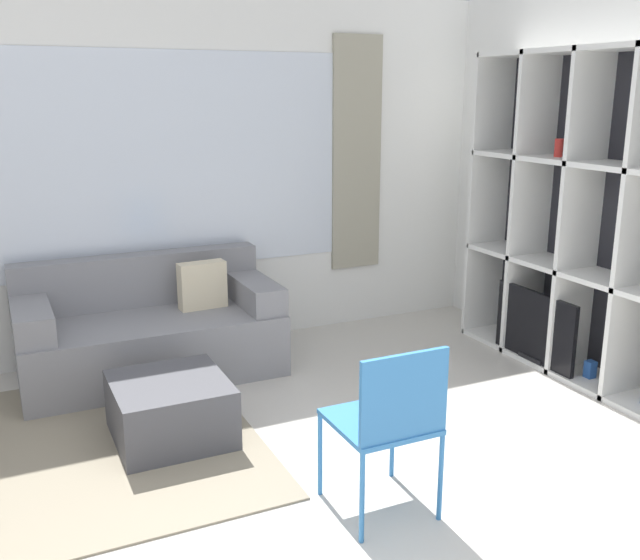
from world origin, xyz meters
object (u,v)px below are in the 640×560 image
Objects in this scene: shelving_unit at (583,223)px; folding_chair at (389,416)px; couch_main at (150,332)px; ottoman at (171,410)px.

folding_chair is (-2.15, -1.04, -0.56)m from shelving_unit.
couch_main is at bearing 156.13° from shelving_unit.
shelving_unit is 3.40× the size of ottoman.
couch_main is 2.68× the size of ottoman.
couch_main is 2.05× the size of folding_chair.
shelving_unit is at bearing -3.38° from ottoman.
folding_chair reaches higher than couch_main.
ottoman is 1.46m from folding_chair.
couch_main is 1.07m from ottoman.
shelving_unit is at bearing -154.15° from folding_chair.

